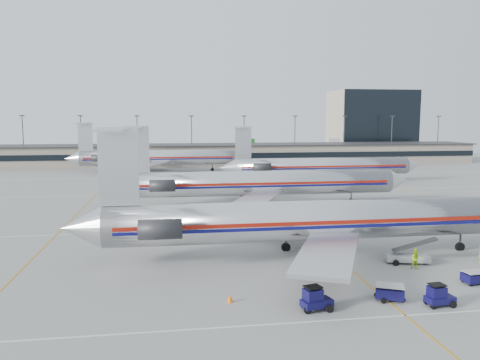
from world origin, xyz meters
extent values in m
plane|color=gray|center=(0.00, 0.00, 0.00)|extent=(260.00, 260.00, 0.00)
cube|color=silver|center=(0.00, 10.00, 0.01)|extent=(160.00, 0.15, 0.02)
cube|color=gray|center=(0.00, 98.00, 3.00)|extent=(160.00, 16.00, 6.00)
cube|color=black|center=(0.00, 89.90, 3.20)|extent=(160.00, 0.20, 1.60)
cube|color=#2D2D30|center=(0.00, 98.00, 6.10)|extent=(162.00, 17.00, 0.30)
cylinder|color=#38383D|center=(-63.00, 112.00, 7.50)|extent=(0.30, 0.30, 15.00)
cube|color=#2D2D30|center=(-63.00, 112.00, 15.10)|extent=(1.60, 0.40, 0.35)
cylinder|color=#38383D|center=(-45.00, 112.00, 7.50)|extent=(0.30, 0.30, 15.00)
cube|color=#2D2D30|center=(-45.00, 112.00, 15.10)|extent=(1.60, 0.40, 0.35)
cylinder|color=#38383D|center=(-27.00, 112.00, 7.50)|extent=(0.30, 0.30, 15.00)
cube|color=#2D2D30|center=(-27.00, 112.00, 15.10)|extent=(1.60, 0.40, 0.35)
cylinder|color=#38383D|center=(-9.00, 112.00, 7.50)|extent=(0.30, 0.30, 15.00)
cube|color=#2D2D30|center=(-9.00, 112.00, 15.10)|extent=(1.60, 0.40, 0.35)
cylinder|color=#38383D|center=(9.00, 112.00, 7.50)|extent=(0.30, 0.30, 15.00)
cube|color=#2D2D30|center=(9.00, 112.00, 15.10)|extent=(1.60, 0.40, 0.35)
cylinder|color=#38383D|center=(27.00, 112.00, 7.50)|extent=(0.30, 0.30, 15.00)
cube|color=#2D2D30|center=(27.00, 112.00, 15.10)|extent=(1.60, 0.40, 0.35)
cylinder|color=#38383D|center=(45.00, 112.00, 7.50)|extent=(0.30, 0.30, 15.00)
cube|color=#2D2D30|center=(45.00, 112.00, 15.10)|extent=(1.60, 0.40, 0.35)
cylinder|color=#38383D|center=(63.00, 112.00, 7.50)|extent=(0.30, 0.30, 15.00)
cube|color=#2D2D30|center=(63.00, 112.00, 15.10)|extent=(1.60, 0.40, 0.35)
cylinder|color=#38383D|center=(81.00, 112.00, 7.50)|extent=(0.30, 0.30, 15.00)
cube|color=#2D2D30|center=(81.00, 112.00, 15.10)|extent=(1.60, 0.40, 0.35)
cube|color=tan|center=(62.00, 128.00, 12.50)|extent=(30.00, 20.00, 25.00)
cylinder|color=silver|center=(-1.09, -3.23, 3.76)|extent=(42.97, 3.97, 3.97)
cone|color=silver|center=(-24.51, -3.23, 3.76)|extent=(3.87, 3.97, 3.97)
cube|color=maroon|center=(-1.09, -5.23, 3.92)|extent=(40.82, 0.05, 0.38)
cube|color=#0C0C55|center=(-1.09, -5.23, 3.49)|extent=(40.82, 0.05, 0.30)
cube|color=silver|center=(-3.24, 4.29, 2.69)|extent=(9.99, 14.56, 0.34)
cube|color=silver|center=(-3.24, -10.75, 2.69)|extent=(9.99, 14.56, 0.34)
cube|color=silver|center=(-20.97, -3.23, 9.40)|extent=(3.65, 0.27, 7.31)
cube|color=silver|center=(-21.29, -3.23, 12.84)|extent=(2.58, 11.28, 0.19)
cylinder|color=#2D2D30|center=(-17.21, -0.17, 4.08)|extent=(3.87, 1.83, 1.83)
cylinder|color=#2D2D30|center=(-17.21, -6.30, 4.08)|extent=(3.87, 1.83, 1.83)
cylinder|color=#2D2D30|center=(13.95, -3.23, 0.89)|extent=(0.21, 0.21, 1.77)
cylinder|color=#2D2D30|center=(-4.32, -5.81, 0.89)|extent=(0.21, 0.21, 1.77)
cylinder|color=#2D2D30|center=(-4.32, -0.66, 0.89)|extent=(0.21, 0.21, 1.77)
cylinder|color=black|center=(13.95, -3.23, 0.38)|extent=(0.97, 0.32, 0.97)
cylinder|color=silver|center=(-1.59, 25.27, 3.71)|extent=(42.35, 3.92, 3.92)
cone|color=silver|center=(21.28, 25.27, 3.71)|extent=(3.39, 3.92, 3.92)
cone|color=silver|center=(-24.67, 25.27, 3.71)|extent=(3.81, 3.92, 3.92)
cube|color=maroon|center=(-1.59, 23.30, 3.86)|extent=(40.23, 0.05, 0.37)
cube|color=#0C0C55|center=(-1.59, 23.30, 3.44)|extent=(40.23, 0.05, 0.30)
cube|color=silver|center=(-3.71, 32.68, 2.65)|extent=(9.85, 14.35, 0.34)
cube|color=silver|center=(-3.71, 17.86, 2.65)|extent=(9.85, 14.35, 0.34)
cube|color=silver|center=(-21.17, 25.27, 9.26)|extent=(3.60, 0.26, 7.20)
cube|color=silver|center=(-21.49, 25.27, 12.65)|extent=(2.54, 11.12, 0.19)
cylinder|color=#2D2D30|center=(-17.47, 28.29, 4.02)|extent=(3.81, 1.80, 1.80)
cylinder|color=#2D2D30|center=(-17.47, 22.25, 4.02)|extent=(3.81, 1.80, 1.80)
cylinder|color=#2D2D30|center=(13.23, 25.27, 0.87)|extent=(0.21, 0.21, 1.75)
cylinder|color=#2D2D30|center=(-4.77, 22.73, 0.87)|extent=(0.21, 0.21, 1.75)
cylinder|color=#2D2D30|center=(-4.77, 27.81, 0.87)|extent=(0.21, 0.21, 1.75)
cylinder|color=black|center=(13.23, 25.27, 0.37)|extent=(0.95, 0.32, 0.95)
cylinder|color=silver|center=(17.09, 51.23, 3.57)|extent=(38.80, 3.78, 3.78)
cone|color=silver|center=(38.12, 51.23, 3.57)|extent=(3.27, 3.78, 3.78)
cone|color=silver|center=(-4.15, 51.23, 3.57)|extent=(3.68, 3.78, 3.78)
cube|color=maroon|center=(17.09, 49.33, 3.73)|extent=(36.86, 0.05, 0.36)
cube|color=#0C0C55|center=(17.09, 49.33, 3.32)|extent=(36.86, 0.05, 0.29)
cube|color=silver|center=(15.05, 58.38, 2.55)|extent=(9.50, 13.84, 0.33)
cube|color=silver|center=(15.05, 44.08, 2.55)|extent=(9.50, 13.84, 0.33)
cube|color=silver|center=(-0.78, 51.23, 8.93)|extent=(3.47, 0.26, 6.94)
cube|color=silver|center=(-1.09, 51.23, 12.20)|extent=(2.45, 10.72, 0.18)
cylinder|color=#2D2D30|center=(2.79, 54.14, 3.88)|extent=(3.68, 1.74, 1.74)
cylinder|color=#2D2D30|center=(2.79, 48.32, 3.88)|extent=(3.68, 1.74, 1.74)
cylinder|color=#2D2D30|center=(30.36, 51.23, 0.84)|extent=(0.20, 0.20, 1.68)
cylinder|color=#2D2D30|center=(14.02, 48.78, 0.84)|extent=(0.20, 0.20, 1.68)
cylinder|color=#2D2D30|center=(14.02, 53.68, 0.84)|extent=(0.20, 0.20, 1.68)
cylinder|color=black|center=(30.36, 51.23, 0.36)|extent=(0.92, 0.31, 0.92)
cylinder|color=silver|center=(-19.04, 78.51, 3.78)|extent=(40.99, 3.99, 3.99)
cone|color=silver|center=(3.19, 78.51, 3.78)|extent=(3.45, 3.99, 3.99)
cone|color=silver|center=(-41.47, 78.51, 3.78)|extent=(3.88, 3.99, 3.99)
cube|color=maroon|center=(-19.04, 76.50, 3.94)|extent=(38.94, 0.05, 0.38)
cube|color=#0C0C55|center=(-19.04, 76.50, 3.51)|extent=(38.94, 0.05, 0.30)
cube|color=silver|center=(-21.19, 86.06, 2.70)|extent=(10.03, 14.63, 0.35)
cube|color=silver|center=(-21.19, 70.95, 2.70)|extent=(10.03, 14.63, 0.35)
cube|color=silver|center=(-37.91, 78.51, 9.44)|extent=(3.67, 0.27, 7.34)
cube|color=silver|center=(-38.24, 78.51, 12.89)|extent=(2.59, 11.33, 0.19)
cylinder|color=#2D2D30|center=(-34.14, 81.58, 4.10)|extent=(3.88, 1.83, 1.83)
cylinder|color=#2D2D30|center=(-34.14, 75.43, 4.10)|extent=(3.88, 1.83, 1.83)
cylinder|color=#2D2D30|center=(-5.01, 78.51, 0.89)|extent=(0.22, 0.22, 1.78)
cylinder|color=#2D2D30|center=(-22.27, 75.92, 0.89)|extent=(0.22, 0.22, 1.78)
cylinder|color=#2D2D30|center=(-22.27, 81.09, 0.89)|extent=(0.22, 0.22, 1.78)
cylinder|color=black|center=(-5.01, 78.51, 0.38)|extent=(0.97, 0.32, 0.97)
cube|color=#0D0B3C|center=(-5.91, -16.18, 0.56)|extent=(2.45, 1.65, 0.51)
cube|color=#0D0B3C|center=(-6.22, -16.18, 1.17)|extent=(1.44, 1.29, 0.92)
cube|color=black|center=(-6.22, -16.18, 1.79)|extent=(1.38, 1.23, 0.08)
cylinder|color=black|center=(-5.10, -15.67, 0.29)|extent=(0.57, 0.18, 0.57)
cylinder|color=black|center=(-5.10, -16.69, 0.29)|extent=(0.57, 0.18, 0.57)
cylinder|color=black|center=(-6.73, -15.67, 0.29)|extent=(0.57, 0.18, 0.57)
cylinder|color=black|center=(-6.73, -16.69, 0.29)|extent=(0.57, 0.18, 0.57)
cube|color=#0D0B3C|center=(3.36, -16.78, 0.52)|extent=(2.19, 1.25, 0.48)
cube|color=#0D0B3C|center=(3.07, -16.78, 1.10)|extent=(1.23, 1.06, 0.86)
cube|color=black|center=(3.07, -16.78, 1.67)|extent=(1.18, 1.01, 0.08)
cylinder|color=black|center=(4.12, -16.30, 0.27)|extent=(0.53, 0.17, 0.53)
cylinder|color=black|center=(4.12, -17.26, 0.27)|extent=(0.53, 0.17, 0.53)
cylinder|color=black|center=(2.59, -16.30, 0.27)|extent=(0.53, 0.17, 0.53)
cylinder|color=black|center=(2.59, -17.26, 0.27)|extent=(0.53, 0.17, 0.53)
cube|color=#0D0B3C|center=(0.23, -15.10, 0.61)|extent=(2.50, 2.17, 0.77)
cube|color=#9D9D9D|center=(0.23, -15.10, 1.16)|extent=(2.50, 2.17, 0.07)
cylinder|color=black|center=(1.00, -14.49, 0.20)|extent=(0.40, 0.15, 0.40)
cylinder|color=black|center=(1.00, -15.70, 0.20)|extent=(0.40, 0.15, 0.40)
cylinder|color=black|center=(-0.54, -14.49, 0.20)|extent=(0.40, 0.15, 0.40)
cylinder|color=black|center=(-0.54, -15.70, 0.20)|extent=(0.40, 0.15, 0.40)
cube|color=#0D0B3C|center=(8.96, -12.76, 0.54)|extent=(1.97, 1.42, 0.69)
cube|color=#9D9D9D|center=(8.96, -12.76, 1.04)|extent=(1.97, 1.42, 0.06)
cylinder|color=black|center=(9.65, -12.22, 0.18)|extent=(0.36, 0.14, 0.36)
cylinder|color=black|center=(8.27, -12.22, 0.18)|extent=(0.36, 0.14, 0.36)
cylinder|color=black|center=(8.27, -13.31, 0.18)|extent=(0.36, 0.14, 0.36)
cube|color=#9D9D9D|center=(6.22, -6.58, 0.51)|extent=(4.28, 2.40, 0.56)
cube|color=#2D2D30|center=(6.90, -6.58, 1.80)|extent=(4.22, 1.98, 1.45)
cylinder|color=black|center=(7.68, -5.96, 0.28)|extent=(0.56, 0.18, 0.56)
cylinder|color=black|center=(7.68, -7.20, 0.28)|extent=(0.56, 0.18, 0.56)
cylinder|color=black|center=(4.76, -5.96, 0.28)|extent=(0.56, 0.18, 0.56)
cylinder|color=black|center=(4.76, -7.20, 0.28)|extent=(0.56, 0.18, 0.56)
imported|color=#9CCA13|center=(6.11, -8.38, 0.96)|extent=(1.00, 0.82, 1.92)
cone|color=orange|center=(-11.94, -13.73, 0.33)|extent=(0.56, 0.56, 0.66)
camera|label=1|loc=(-16.19, -47.40, 13.69)|focal=35.00mm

